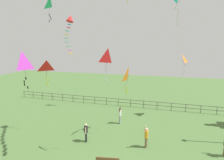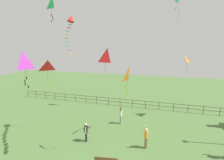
{
  "view_description": "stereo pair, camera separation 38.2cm",
  "coord_description": "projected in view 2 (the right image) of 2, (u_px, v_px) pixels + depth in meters",
  "views": [
    {
      "loc": [
        2.49,
        -8.34,
        7.82
      ],
      "look_at": [
        -1.32,
        5.17,
        5.16
      ],
      "focal_mm": 28.89,
      "sensor_mm": 36.0,
      "label": 1
    },
    {
      "loc": [
        2.86,
        -8.23,
        7.82
      ],
      "look_at": [
        -1.32,
        5.17,
        5.16
      ],
      "focal_mm": 28.89,
      "sensor_mm": 36.0,
      "label": 2
    }
  ],
  "objects": [
    {
      "name": "waterfront_railing",
      "position": [
        140.0,
        103.0,
        23.13
      ],
      "size": [
        36.06,
        0.06,
        0.95
      ],
      "color": "#4C4742",
      "rests_on": "ground_plane"
    },
    {
      "name": "kite_3",
      "position": [
        107.0,
        57.0,
        12.31
      ],
      "size": [
        0.83,
        0.74,
        2.42
      ],
      "color": "red"
    },
    {
      "name": "kite_1",
      "position": [
        129.0,
        75.0,
        15.66
      ],
      "size": [
        0.72,
        0.93,
        2.51
      ],
      "color": "orange"
    },
    {
      "name": "kite_4",
      "position": [
        48.0,
        67.0,
        15.76
      ],
      "size": [
        1.13,
        1.16,
        2.26
      ],
      "color": "red"
    },
    {
      "name": "kite_6",
      "position": [
        53.0,
        3.0,
        19.65
      ],
      "size": [
        1.17,
        0.76,
        2.76
      ],
      "color": "#1EB759"
    },
    {
      "name": "kite_8",
      "position": [
        184.0,
        60.0,
        19.17
      ],
      "size": [
        0.9,
        1.09,
        2.08
      ],
      "color": "orange"
    },
    {
      "name": "kite_2",
      "position": [
        23.0,
        61.0,
        12.85
      ],
      "size": [
        0.78,
        0.98,
        2.68
      ],
      "color": "#B22DB2"
    },
    {
      "name": "person_1",
      "position": [
        86.0,
        131.0,
        14.87
      ],
      "size": [
        0.29,
        0.47,
        1.59
      ],
      "color": "black",
      "rests_on": "ground_plane"
    },
    {
      "name": "person_0",
      "position": [
        146.0,
        136.0,
        13.87
      ],
      "size": [
        0.37,
        0.49,
        1.92
      ],
      "color": "brown",
      "rests_on": "ground_plane"
    },
    {
      "name": "streamer_kite",
      "position": [
        71.0,
        21.0,
        14.83
      ],
      "size": [
        2.71,
        4.71,
        3.09
      ],
      "color": "red"
    },
    {
      "name": "person_3",
      "position": [
        121.0,
        115.0,
        18.28
      ],
      "size": [
        0.3,
        0.5,
        1.91
      ],
      "color": "#99999E",
      "rests_on": "ground_plane"
    }
  ]
}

